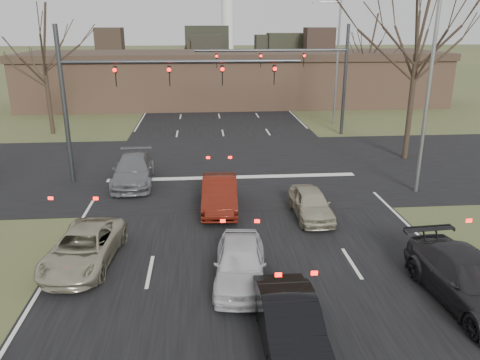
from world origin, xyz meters
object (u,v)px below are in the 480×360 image
at_px(mast_arm_far, 308,67).
at_px(car_silver_ahead, 311,204).
at_px(car_black_hatch, 290,325).
at_px(car_white_sedan, 240,263).
at_px(car_charcoal_sedan, 469,281).
at_px(car_grey_ahead, 133,170).
at_px(car_silver_suv, 84,248).
at_px(car_red_ahead, 220,194).
at_px(building, 235,78).
at_px(streetlight_right_far, 335,55).
at_px(mast_arm_near, 129,85).
at_px(streetlight_right_near, 426,78).

distance_m(mast_arm_far, car_silver_ahead, 16.66).
bearing_deg(car_black_hatch, car_white_sedan, 106.10).
distance_m(mast_arm_far, car_charcoal_sedan, 23.01).
relative_size(mast_arm_far, car_charcoal_sedan, 2.19).
bearing_deg(car_black_hatch, car_grey_ahead, 112.21).
xyz_separation_m(car_silver_suv, car_white_sedan, (5.30, -1.64, 0.07)).
bearing_deg(car_silver_suv, car_white_sedan, -11.50).
bearing_deg(car_grey_ahead, car_black_hatch, -69.63).
height_order(car_charcoal_sedan, car_red_ahead, car_charcoal_sedan).
distance_m(car_silver_suv, car_grey_ahead, 8.74).
relative_size(building, car_silver_suv, 9.42).
bearing_deg(car_silver_suv, car_charcoal_sedan, -10.09).
bearing_deg(mast_arm_far, car_charcoal_sedan, -89.96).
xyz_separation_m(car_white_sedan, car_charcoal_sedan, (6.70, -1.75, 0.05)).
relative_size(streetlight_right_far, car_silver_suv, 2.22).
distance_m(mast_arm_near, streetlight_right_near, 14.38).
bearing_deg(mast_arm_far, car_silver_suv, -121.94).
bearing_deg(streetlight_right_far, car_grey_ahead, -135.13).
bearing_deg(car_silver_ahead, car_red_ahead, 160.74).
xyz_separation_m(car_red_ahead, car_silver_ahead, (3.89, -1.29, -0.10)).
relative_size(mast_arm_near, car_white_sedan, 2.98).
relative_size(streetlight_right_far, car_charcoal_sedan, 1.97).
bearing_deg(building, car_white_sedan, -93.99).
xyz_separation_m(car_black_hatch, car_silver_ahead, (2.50, 8.46, -0.06)).
distance_m(mast_arm_far, car_white_sedan, 22.33).
xyz_separation_m(car_charcoal_sedan, car_red_ahead, (-7.09, 8.15, -0.01)).
relative_size(mast_arm_far, car_red_ahead, 2.52).
xyz_separation_m(car_silver_suv, car_black_hatch, (6.30, -4.99, 0.06)).
distance_m(building, mast_arm_far, 15.75).
bearing_deg(mast_arm_far, car_red_ahead, -116.06).
relative_size(mast_arm_far, car_silver_suv, 2.47).
xyz_separation_m(building, car_white_sedan, (-2.50, -35.86, -1.97)).
distance_m(mast_arm_near, car_red_ahead, 7.59).
bearing_deg(streetlight_right_far, streetlight_right_near, -91.68).
bearing_deg(streetlight_right_near, building, 103.69).
xyz_separation_m(streetlight_right_near, car_silver_suv, (-14.62, -6.23, -4.96)).
bearing_deg(mast_arm_far, car_black_hatch, -103.21).
bearing_deg(car_red_ahead, mast_arm_near, 136.70).
bearing_deg(mast_arm_near, streetlight_right_far, 43.89).
bearing_deg(car_white_sedan, car_grey_ahead, 120.10).
xyz_separation_m(mast_arm_near, car_black_hatch, (5.73, -14.21, -4.38)).
bearing_deg(mast_arm_near, car_red_ahead, -45.78).
relative_size(car_black_hatch, car_red_ahead, 0.95).
bearing_deg(mast_arm_far, car_grey_ahead, -137.42).
distance_m(building, car_white_sedan, 36.00).
xyz_separation_m(mast_arm_far, car_silver_ahead, (-3.18, -15.75, -4.39)).
relative_size(mast_arm_far, streetlight_right_far, 1.11).
height_order(mast_arm_near, streetlight_right_near, streetlight_right_near).
xyz_separation_m(building, car_grey_ahead, (-7.24, -25.50, -1.94)).
bearing_deg(car_silver_suv, streetlight_right_far, 62.58).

